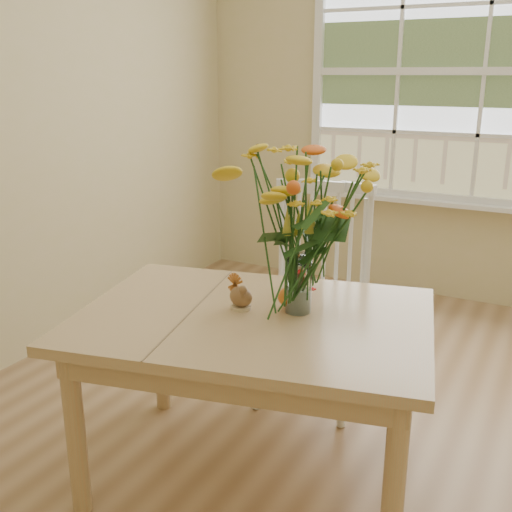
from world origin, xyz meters
The scene contains 9 objects.
floor centered at (0.00, 0.00, -0.01)m, with size 4.00×4.50×0.01m, color #936E47.
wall_back centered at (0.00, 2.25, 1.35)m, with size 4.00×0.02×2.70m, color #D2C586.
window centered at (0.00, 2.21, 1.53)m, with size 2.42×0.12×1.74m.
dining_table centered at (-0.38, -0.15, 0.60)m, with size 1.45×1.18×0.69m.
windsor_chair centered at (-0.43, 0.57, 0.57)m, with size 0.53×0.51×1.03m.
flower_vase centered at (-0.25, -0.05, 1.01)m, with size 0.46×0.46×0.55m.
pumpkin centered at (-0.29, -0.03, 0.73)m, with size 0.10×0.10×0.08m, color #E05B1A.
turkey_figurine centered at (-0.45, -0.12, 0.74)m, with size 0.11×0.09×0.12m.
dark_gourd centered at (-0.35, 0.14, 0.72)m, with size 0.12×0.07×0.07m.
Camera 1 is at (0.59, -1.95, 1.54)m, focal length 42.00 mm.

